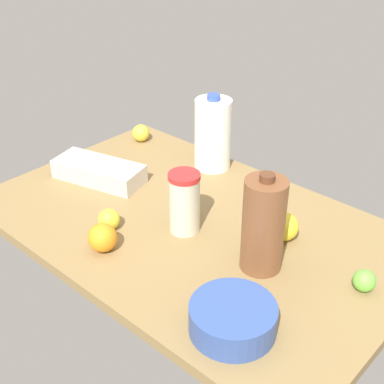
{
  "coord_description": "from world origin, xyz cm",
  "views": [
    {
      "loc": [
        -84.15,
        92.8,
        87.72
      ],
      "look_at": [
        0.0,
        0.0,
        13.0
      ],
      "focal_mm": 50.0,
      "sensor_mm": 36.0,
      "label": 1
    }
  ],
  "objects": [
    {
      "name": "orange_far_back",
      "position": [
        8.61,
        24.97,
        6.85
      ],
      "size": [
        7.69,
        7.69,
        7.69
      ],
      "primitive_type": "sphere",
      "color": "orange",
      "rests_on": "countertop"
    },
    {
      "name": "lemon_by_jug",
      "position": [
        14.88,
        17.63,
        6.02
      ],
      "size": [
        6.05,
        6.05,
        6.05
      ],
      "primitive_type": "sphere",
      "color": "yellow",
      "rests_on": "countertop"
    },
    {
      "name": "lemon_near_front",
      "position": [
        50.0,
        -27.21,
        6.13
      ],
      "size": [
        6.27,
        6.27,
        6.27
      ],
      "primitive_type": "sphere",
      "color": "yellow",
      "rests_on": "countertop"
    },
    {
      "name": "countertop",
      "position": [
        0.0,
        0.0,
        1.5
      ],
      "size": [
        120.0,
        76.0,
        3.0
      ],
      "primitive_type": "cube",
      "color": "olive",
      "rests_on": "ground"
    },
    {
      "name": "milk_jug",
      "position": [
        17.71,
        -29.66,
        14.87
      ],
      "size": [
        11.98,
        11.98,
        25.31
      ],
      "color": "white",
      "rests_on": "countertop"
    },
    {
      "name": "lemon_loose",
      "position": [
        -23.45,
        -10.77,
        6.88
      ],
      "size": [
        7.75,
        7.75,
        7.75
      ],
      "primitive_type": "sphere",
      "color": "yellow",
      "rests_on": "countertop"
    },
    {
      "name": "egg_carton",
      "position": [
        38.56,
        1.77,
        6.01
      ],
      "size": [
        31.24,
        19.1,
        6.01
      ],
      "primitive_type": "cube",
      "rotation": [
        0.0,
        0.0,
        0.26
      ],
      "color": "beige",
      "rests_on": "countertop"
    },
    {
      "name": "lime_beside_bowl",
      "position": [
        -49.04,
        -6.17,
        5.71
      ],
      "size": [
        5.41,
        5.41,
        5.41
      ],
      "primitive_type": "sphere",
      "color": "#68BB3D",
      "rests_on": "countertop"
    },
    {
      "name": "tumbler_cup",
      "position": [
        -0.74,
        3.87,
        11.8
      ],
      "size": [
        8.67,
        8.67,
        17.52
      ],
      "color": "beige",
      "rests_on": "countertop"
    },
    {
      "name": "mixing_bowl",
      "position": [
        -34.26,
        24.82,
        6.32
      ],
      "size": [
        18.97,
        18.97,
        6.64
      ],
      "primitive_type": "cylinder",
      "color": "#334E93",
      "rests_on": "countertop"
    },
    {
      "name": "chocolate_milk_jug",
      "position": [
        -25.73,
        2.91,
        15.37
      ],
      "size": [
        10.4,
        10.4,
        26.31
      ],
      "color": "brown",
      "rests_on": "countertop"
    }
  ]
}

